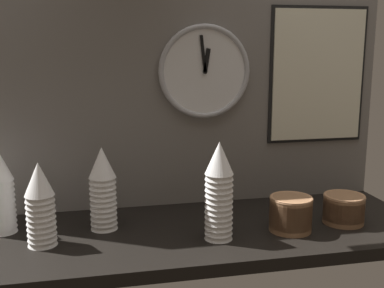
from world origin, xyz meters
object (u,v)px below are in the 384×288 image
at_px(cup_stack_left, 40,204).
at_px(wall_clock, 204,72).
at_px(cup_stack_far_left, 0,191).
at_px(bowl_stack_right, 291,213).
at_px(cup_stack_center_left, 103,189).
at_px(cup_stack_center_right, 219,191).
at_px(menu_board, 318,75).
at_px(bowl_stack_far_right, 344,208).

bearing_deg(cup_stack_left, wall_clock, 26.08).
bearing_deg(cup_stack_far_left, bowl_stack_right, -11.23).
distance_m(cup_stack_center_left, cup_stack_center_right, 0.38).
bearing_deg(cup_stack_far_left, cup_stack_center_right, -16.53).
distance_m(cup_stack_far_left, cup_stack_center_right, 0.69).
distance_m(cup_stack_center_right, bowl_stack_right, 0.26).
xyz_separation_m(bowl_stack_right, menu_board, (0.24, 0.33, 0.42)).
distance_m(cup_stack_far_left, bowl_stack_right, 0.93).
distance_m(cup_stack_left, wall_clock, 0.73).
bearing_deg(cup_stack_left, cup_stack_far_left, 134.82).
xyz_separation_m(cup_stack_center_left, cup_stack_center_right, (0.34, -0.16, 0.02)).
bearing_deg(wall_clock, cup_stack_center_left, -154.40).
bearing_deg(menu_board, cup_stack_left, -164.25).
height_order(wall_clock, menu_board, menu_board).
height_order(cup_stack_far_left, bowl_stack_right, cup_stack_far_left).
bearing_deg(wall_clock, bowl_stack_far_right, -35.65).
relative_size(cup_stack_far_left, menu_board, 0.53).
distance_m(cup_stack_left, bowl_stack_right, 0.78).
bearing_deg(menu_board, bowl_stack_far_right, -96.28).
bearing_deg(cup_stack_center_right, cup_stack_left, 173.16).
bearing_deg(wall_clock, cup_stack_far_left, -168.37).
relative_size(bowl_stack_right, wall_clock, 0.41).
height_order(cup_stack_center_left, cup_stack_center_right, cup_stack_center_right).
bearing_deg(wall_clock, cup_stack_center_right, -95.87).
height_order(cup_stack_center_right, bowl_stack_right, cup_stack_center_right).
height_order(bowl_stack_far_right, wall_clock, wall_clock).
height_order(cup_stack_left, bowl_stack_far_right, cup_stack_left).
distance_m(cup_stack_far_left, bowl_stack_far_right, 1.13).
distance_m(cup_stack_center_left, bowl_stack_far_right, 0.81).
height_order(cup_stack_far_left, bowl_stack_far_right, cup_stack_far_left).
bearing_deg(menu_board, wall_clock, -178.87).
bearing_deg(bowl_stack_far_right, menu_board, 83.72).
bearing_deg(bowl_stack_right, bowl_stack_far_right, 7.59).
xyz_separation_m(cup_stack_left, bowl_stack_far_right, (0.98, -0.02, -0.08)).
xyz_separation_m(cup_stack_left, bowl_stack_right, (0.78, -0.05, -0.07)).
height_order(cup_stack_center_left, wall_clock, wall_clock).
distance_m(wall_clock, menu_board, 0.45).
relative_size(cup_stack_left, cup_stack_center_right, 0.83).
relative_size(cup_stack_far_left, bowl_stack_far_right, 1.97).
relative_size(bowl_stack_far_right, bowl_stack_right, 1.00).
distance_m(bowl_stack_far_right, bowl_stack_right, 0.21).
xyz_separation_m(cup_stack_left, cup_stack_center_right, (0.53, -0.06, 0.03)).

